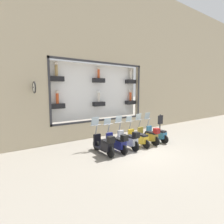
{
  "coord_description": "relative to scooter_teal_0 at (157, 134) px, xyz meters",
  "views": [
    {
      "loc": [
        -6.29,
        5.93,
        3.02
      ],
      "look_at": [
        1.96,
        0.17,
        1.78
      ],
      "focal_mm": 28.0,
      "sensor_mm": 36.0,
      "label": 1
    }
  ],
  "objects": [
    {
      "name": "ground_plane",
      "position": [
        -0.51,
        2.09,
        -0.43
      ],
      "size": [
        120.0,
        120.0,
        0.0
      ],
      "primitive_type": "plane",
      "color": "gray"
    },
    {
      "name": "building_facade",
      "position": [
        3.09,
        2.09,
        4.94
      ],
      "size": [
        1.22,
        36.0,
        10.48
      ],
      "color": "tan",
      "rests_on": "ground_plane"
    },
    {
      "name": "scooter_teal_0",
      "position": [
        0.0,
        0.0,
        0.0
      ],
      "size": [
        1.8,
        0.61,
        1.66
      ],
      "color": "black",
      "rests_on": "ground_plane"
    },
    {
      "name": "scooter_olive_1",
      "position": [
        -0.06,
        0.75,
        0.05
      ],
      "size": [
        1.8,
        0.6,
        1.65
      ],
      "color": "black",
      "rests_on": "ground_plane"
    },
    {
      "name": "scooter_yellow_2",
      "position": [
        -0.01,
        1.5,
        -0.01
      ],
      "size": [
        1.79,
        0.6,
        1.56
      ],
      "color": "black",
      "rests_on": "ground_plane"
    },
    {
      "name": "scooter_silver_3",
      "position": [
        -0.06,
        2.25,
        0.04
      ],
      "size": [
        1.8,
        0.61,
        1.63
      ],
      "color": "black",
      "rests_on": "ground_plane"
    },
    {
      "name": "scooter_navy_4",
      "position": [
        -0.07,
        3.0,
        0.03
      ],
      "size": [
        1.79,
        0.6,
        1.57
      ],
      "color": "black",
      "rests_on": "ground_plane"
    },
    {
      "name": "scooter_black_5",
      "position": [
        -0.05,
        3.75,
        0.05
      ],
      "size": [
        1.81,
        0.6,
        1.69
      ],
      "color": "black",
      "rests_on": "ground_plane"
    },
    {
      "name": "shop_sign_post",
      "position": [
        0.31,
        -0.63,
        0.38
      ],
      "size": [
        0.36,
        0.45,
        1.53
      ],
      "color": "#232326",
      "rests_on": "ground_plane"
    }
  ]
}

